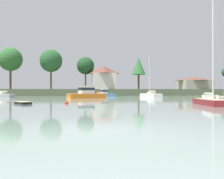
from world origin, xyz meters
TOP-DOWN VIEW (x-y plane):
  - ground_plane at (0.00, 0.00)m, footprint 400.00×400.00m
  - far_shore_bank at (0.00, 84.22)m, footprint 167.42×40.41m
  - dinghy_black at (-6.85, 19.38)m, footprint 2.40×2.78m
  - cruiser_orange at (1.49, 43.19)m, footprint 9.17×5.58m
  - sailboat_maroon at (13.09, 15.14)m, footprint 3.18×7.46m
  - dinghy_sand at (34.56, 47.77)m, footprint 3.08×2.86m
  - sailboat_white at (15.37, 45.84)m, footprint 3.39×7.46m
  - sailboat_grey at (-18.31, 49.03)m, footprint 6.67×4.63m
  - cruiser_skyblue at (5.97, 53.44)m, footprint 6.59×3.55m
  - mooring_buoy_green at (25.39, 38.08)m, footprint 0.47×0.47m
  - mooring_buoy_red at (-2.07, 19.48)m, footprint 0.44×0.44m
  - shore_tree_inland_b at (-10.12, 74.09)m, footprint 7.31×7.31m
  - shore_tree_center_right at (-23.64, 76.94)m, footprint 7.77×7.77m
  - shore_tree_far_right at (1.25, 79.15)m, footprint 6.17×6.17m
  - shore_tree_right_mid at (20.68, 80.21)m, footprint 5.06×5.06m
  - cottage_hillside at (7.51, 77.40)m, footprint 8.40×10.11m
  - cottage_eastern at (45.01, 85.89)m, footprint 12.35×10.64m

SIDE VIEW (x-z plane):
  - ground_plane at x=0.00m, z-range 0.00..0.00m
  - mooring_buoy_red at x=-2.07m, z-range -0.17..0.33m
  - mooring_buoy_green at x=25.39m, z-range -0.18..0.35m
  - dinghy_black at x=-6.85m, z-range -0.09..0.30m
  - dinghy_sand at x=34.56m, z-range -0.14..0.41m
  - sailboat_white at x=15.37m, z-range -4.95..5.40m
  - sailboat_maroon at x=13.09m, z-range -5.37..5.83m
  - sailboat_grey at x=-18.31m, z-range -4.99..5.46m
  - cruiser_skyblue at x=5.97m, z-range -1.47..2.35m
  - cruiser_orange at x=1.49m, z-range -1.97..3.16m
  - far_shore_bank at x=0.00m, z-range 0.00..2.02m
  - cottage_eastern at x=45.01m, z-range 2.10..7.20m
  - cottage_hillside at x=7.51m, z-range 2.16..10.32m
  - shore_tree_far_right at x=1.25m, z-range 4.62..16.06m
  - shore_tree_right_mid at x=20.68m, z-range 4.66..16.33m
  - shore_tree_inland_b at x=-10.12m, z-range 4.81..17.76m
  - shore_tree_center_right at x=-23.64m, z-range 5.01..18.87m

